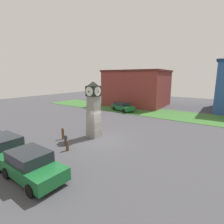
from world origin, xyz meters
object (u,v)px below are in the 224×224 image
Objects in this scene: car_by_building at (32,165)px; car_silver_hatch at (123,106)px; pedestrian_crossing_lot at (91,100)px; bollard_near_tower at (63,133)px; bollard_far_row at (67,145)px; street_lamp_near_road at (113,86)px; bollard_mid_row at (66,140)px; car_near_tower at (4,148)px; clock_tower at (94,110)px.

car_silver_hatch is (-6.29, 19.29, -0.05)m from car_by_building.
pedestrian_crossing_lot is at bearing 125.31° from car_by_building.
bollard_near_tower reaches higher than bollard_far_row.
street_lamp_near_road is at bearing 111.03° from bollard_near_tower.
bollard_far_row is at bearing -34.64° from bollard_mid_row.
car_near_tower reaches higher than car_by_building.
car_by_building reaches higher than bollard_near_tower.
bollard_near_tower is 0.16× the size of street_lamp_near_road.
bollard_near_tower is 6.22m from car_by_building.
pedestrian_crossing_lot is at bearing 127.75° from bollard_far_row.
car_near_tower is 0.70× the size of street_lamp_near_road.
bollard_near_tower is 1.22× the size of bollard_mid_row.
bollard_far_row is at bearing 55.60° from car_near_tower.
car_silver_hatch is (-3.97, 15.04, 0.31)m from bollard_mid_row.
car_near_tower is 19.28m from car_silver_hatch.
street_lamp_near_road reaches higher than pedestrian_crossing_lot.
car_by_building is at bearing -65.25° from street_lamp_near_road.
car_by_building is at bearing -54.69° from pedestrian_crossing_lot.
car_by_building is at bearing -54.03° from bollard_near_tower.
clock_tower is 5.94× the size of bollard_mid_row.
bollard_far_row is at bearing -52.25° from pedestrian_crossing_lot.
car_silver_hatch is at bearing 104.80° from bollard_mid_row.
car_silver_hatch is at bearing 100.46° from bollard_near_tower.
clock_tower is 5.98× the size of bollard_far_row.
car_near_tower reaches higher than car_silver_hatch.
bollard_far_row is at bearing -82.33° from clock_tower.
pedestrian_crossing_lot is 0.25× the size of street_lamp_near_road.
clock_tower is at bearing -46.83° from pedestrian_crossing_lot.
car_by_building is (1.38, -3.60, 0.36)m from bollard_far_row.
bollard_near_tower is 18.93m from street_lamp_near_road.
pedestrian_crossing_lot is at bearing 133.17° from clock_tower.
street_lamp_near_road is at bearing 106.57° from car_near_tower.
bollard_far_row is 0.53× the size of pedestrian_crossing_lot.
street_lamp_near_road is at bearing 113.82° from bollard_mid_row.
clock_tower is 1.14× the size of car_near_tower.
clock_tower reaches higher than car_by_building.
car_near_tower is at bearing -61.70° from pedestrian_crossing_lot.
street_lamp_near_road is (-4.06, 3.17, 2.97)m from car_silver_hatch.
bollard_mid_row is 15.56m from car_silver_hatch.
car_by_building is 26.15m from pedestrian_crossing_lot.
bollard_far_row is (0.49, -3.62, -2.08)m from clock_tower.
bollard_near_tower is 1.56m from bollard_mid_row.
bollard_far_row is 0.21× the size of car_by_building.
car_silver_hatch is (-4.91, 15.69, 0.31)m from bollard_far_row.
bollard_mid_row is 0.13× the size of street_lamp_near_road.
car_silver_hatch reaches higher than bollard_far_row.
bollard_near_tower is at bearing 147.79° from bollard_far_row.
bollard_near_tower is 0.26× the size of car_by_building.
bollard_near_tower is at bearing 125.97° from car_by_building.
car_by_building is at bearing -2.79° from car_near_tower.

